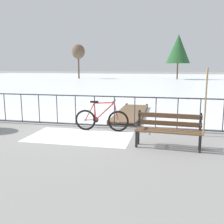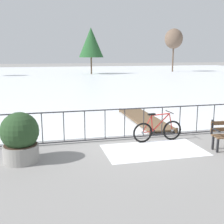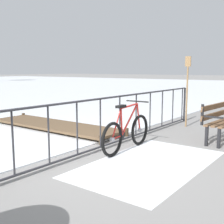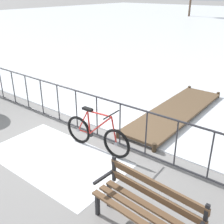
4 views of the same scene
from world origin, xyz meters
name	(u,v)px [view 3 (image 3 of 4)]	position (x,y,z in m)	size (l,w,h in m)	color
ground_plane	(90,155)	(0.00, 0.00, 0.00)	(160.00, 160.00, 0.00)	gray
snow_patch	(150,163)	(0.22, -1.20, 0.00)	(2.96, 1.70, 0.01)	white
railing_fence	(89,126)	(0.00, 0.00, 0.56)	(9.06, 0.06, 1.07)	#2D2D33
bicycle_near_railing	(127,133)	(0.67, -0.41, 0.37)	(1.71, 0.52, 0.97)	black
park_bench	(222,118)	(2.72, -1.67, 0.51)	(1.63, 0.60, 0.89)	brown
oar_upright	(187,87)	(3.74, -0.38, 1.14)	(0.04, 0.16, 1.98)	#937047
wooden_dock	(54,125)	(1.22, 2.34, 0.12)	(1.10, 4.18, 0.20)	brown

